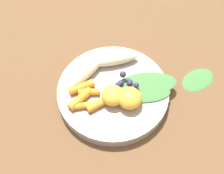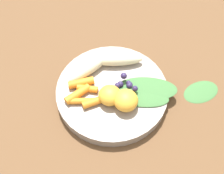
# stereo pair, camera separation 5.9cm
# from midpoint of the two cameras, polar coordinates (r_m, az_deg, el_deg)

# --- Properties ---
(ground_plane) EXTENTS (2.40, 2.40, 0.00)m
(ground_plane) POSITION_cam_midpoint_polar(r_m,az_deg,el_deg) (0.69, 2.42, -1.84)
(ground_plane) COLOR brown
(bowl) EXTENTS (0.26, 0.26, 0.03)m
(bowl) POSITION_cam_midpoint_polar(r_m,az_deg,el_deg) (0.68, 2.46, -1.25)
(bowl) COLOR gray
(bowl) RESTS_ON ground_plane
(banana_peeled_left) EXTENTS (0.10, 0.11, 0.03)m
(banana_peeled_left) POSITION_cam_midpoint_polar(r_m,az_deg,el_deg) (0.69, -1.86, 3.72)
(banana_peeled_left) COLOR beige
(banana_peeled_left) RESTS_ON bowl
(banana_peeled_right) EXTENTS (0.12, 0.05, 0.03)m
(banana_peeled_right) POSITION_cam_midpoint_polar(r_m,az_deg,el_deg) (0.70, 3.61, 5.11)
(banana_peeled_right) COLOR beige
(banana_peeled_right) RESTS_ON bowl
(orange_segment_near) EXTENTS (0.05, 0.05, 0.04)m
(orange_segment_near) POSITION_cam_midpoint_polar(r_m,az_deg,el_deg) (0.64, 5.34, -2.79)
(orange_segment_near) COLOR #F4A833
(orange_segment_near) RESTS_ON bowl
(orange_segment_far) EXTENTS (0.05, 0.05, 0.04)m
(orange_segment_far) POSITION_cam_midpoint_polar(r_m,az_deg,el_deg) (0.64, 1.80, -1.75)
(orange_segment_far) COLOR #F4A833
(orange_segment_far) RESTS_ON bowl
(carrot_front) EXTENTS (0.06, 0.04, 0.02)m
(carrot_front) POSITION_cam_midpoint_polar(r_m,az_deg,el_deg) (0.67, -3.63, 0.32)
(carrot_front) COLOR orange
(carrot_front) RESTS_ON bowl
(carrot_mid_left) EXTENTS (0.05, 0.02, 0.02)m
(carrot_mid_left) POSITION_cam_midpoint_polar(r_m,az_deg,el_deg) (0.66, -2.28, -0.47)
(carrot_mid_left) COLOR orange
(carrot_mid_left) RESTS_ON bowl
(carrot_mid_right) EXTENTS (0.05, 0.06, 0.02)m
(carrot_mid_right) POSITION_cam_midpoint_polar(r_m,az_deg,el_deg) (0.66, -4.17, -1.55)
(carrot_mid_right) COLOR orange
(carrot_mid_right) RESTS_ON bowl
(carrot_rear) EXTENTS (0.07, 0.03, 0.01)m
(carrot_rear) POSITION_cam_midpoint_polar(r_m,az_deg,el_deg) (0.65, -3.01, -2.93)
(carrot_rear) COLOR orange
(carrot_rear) RESTS_ON bowl
(carrot_small) EXTENTS (0.06, 0.04, 0.02)m
(carrot_small) POSITION_cam_midpoint_polar(r_m,az_deg,el_deg) (0.64, -0.72, -3.02)
(carrot_small) COLOR orange
(carrot_small) RESTS_ON bowl
(blueberry_pile) EXTENTS (0.05, 0.05, 0.03)m
(blueberry_pile) POSITION_cam_midpoint_polar(r_m,az_deg,el_deg) (0.67, 5.23, 0.26)
(blueberry_pile) COLOR #2D234C
(blueberry_pile) RESTS_ON bowl
(kale_leaf_left) EXTENTS (0.14, 0.06, 0.01)m
(kale_leaf_left) POSITION_cam_midpoint_polar(r_m,az_deg,el_deg) (0.66, 7.80, -1.97)
(kale_leaf_left) COLOR #3D7038
(kale_leaf_left) RESTS_ON bowl
(kale_leaf_right) EXTENTS (0.14, 0.08, 0.01)m
(kale_leaf_right) POSITION_cam_midpoint_polar(r_m,az_deg,el_deg) (0.68, 9.30, -0.44)
(kale_leaf_right) COLOR #3D7038
(kale_leaf_right) RESTS_ON bowl
(kale_leaf_stray) EXTENTS (0.11, 0.10, 0.01)m
(kale_leaf_stray) POSITION_cam_midpoint_polar(r_m,az_deg,el_deg) (0.74, 19.15, -0.97)
(kale_leaf_stray) COLOR #3D7038
(kale_leaf_stray) RESTS_ON ground_plane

